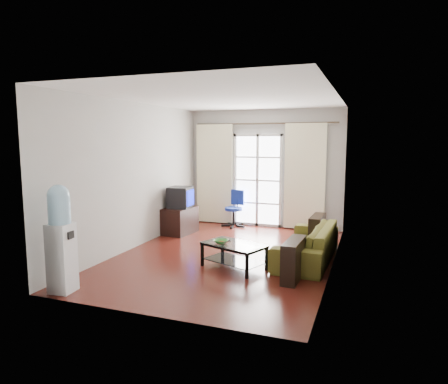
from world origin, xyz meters
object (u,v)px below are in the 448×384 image
(sofa, at_px, (307,243))
(water_cooler, at_px, (61,236))
(coffee_table, at_px, (234,252))
(crt_tv, at_px, (180,197))
(tv_stand, at_px, (180,220))
(task_chair, at_px, (234,216))

(sofa, relative_size, water_cooler, 1.42)
(sofa, distance_m, coffee_table, 1.32)
(sofa, height_order, water_cooler, water_cooler)
(sofa, distance_m, crt_tv, 3.09)
(tv_stand, height_order, water_cooler, water_cooler)
(tv_stand, distance_m, task_chair, 1.38)
(crt_tv, height_order, task_chair, crt_tv)
(sofa, bearing_deg, coffee_table, -48.05)
(tv_stand, xyz_separation_m, water_cooler, (0.05, -3.56, 0.47))
(tv_stand, height_order, crt_tv, crt_tv)
(sofa, bearing_deg, crt_tv, -107.02)
(sofa, xyz_separation_m, coffee_table, (-1.01, -0.84, -0.04))
(coffee_table, distance_m, crt_tv, 2.68)
(coffee_table, height_order, water_cooler, water_cooler)
(tv_stand, relative_size, crt_tv, 1.46)
(coffee_table, relative_size, water_cooler, 0.77)
(task_chair, bearing_deg, water_cooler, -89.06)
(sofa, height_order, tv_stand, sofa)
(water_cooler, bearing_deg, crt_tv, 85.40)
(sofa, distance_m, tv_stand, 3.05)
(sofa, distance_m, task_chair, 2.87)
(tv_stand, height_order, task_chair, task_chair)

